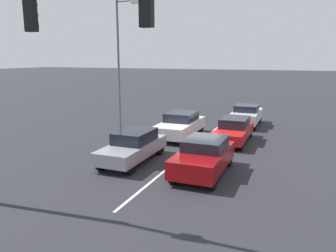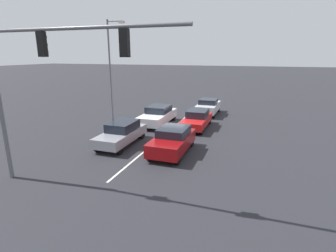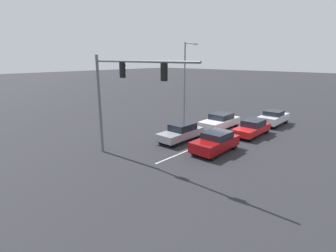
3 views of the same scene
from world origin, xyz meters
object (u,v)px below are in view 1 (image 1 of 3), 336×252
(car_silver_leftlane_third, at_px, (246,115))
(street_lamp_right_shoulder, at_px, (120,61))
(car_red_leftlane_second, at_px, (234,130))
(traffic_signal_gantry, at_px, (26,51))
(car_maroon_leftlane_front, at_px, (204,156))
(car_white_midlane_second, at_px, (180,125))
(car_gray_midlane_front, at_px, (133,146))

(car_silver_leftlane_third, bearing_deg, street_lamp_right_shoulder, 41.94)
(car_red_leftlane_second, relative_size, traffic_signal_gantry, 0.50)
(car_silver_leftlane_third, bearing_deg, car_maroon_leftlane_front, 89.52)
(car_maroon_leftlane_front, bearing_deg, street_lamp_right_shoulder, -35.71)
(car_white_midlane_second, distance_m, street_lamp_right_shoulder, 5.44)
(street_lamp_right_shoulder, bearing_deg, car_maroon_leftlane_front, 144.29)
(car_maroon_leftlane_front, xyz_separation_m, street_lamp_right_shoulder, (6.81, -4.90, 3.96))
(car_gray_midlane_front, height_order, street_lamp_right_shoulder, street_lamp_right_shoulder)
(car_gray_midlane_front, bearing_deg, traffic_signal_gantry, 88.03)
(car_white_midlane_second, distance_m, car_silver_leftlane_third, 6.12)
(car_red_leftlane_second, height_order, car_silver_leftlane_third, car_silver_leftlane_third)
(car_white_midlane_second, height_order, car_silver_leftlane_third, car_white_midlane_second)
(car_white_midlane_second, bearing_deg, street_lamp_right_shoulder, 16.56)
(car_red_leftlane_second, bearing_deg, street_lamp_right_shoulder, 8.39)
(car_maroon_leftlane_front, height_order, car_silver_leftlane_third, car_silver_leftlane_third)
(car_maroon_leftlane_front, bearing_deg, car_silver_leftlane_third, -90.48)
(car_white_midlane_second, distance_m, traffic_signal_gantry, 12.41)
(car_gray_midlane_front, distance_m, traffic_signal_gantry, 7.42)
(car_white_midlane_second, xyz_separation_m, car_silver_leftlane_third, (-3.33, -5.14, 0.02))
(car_maroon_leftlane_front, distance_m, car_silver_leftlane_third, 11.10)
(car_maroon_leftlane_front, xyz_separation_m, car_red_leftlane_second, (-0.15, -5.92, -0.05))
(car_gray_midlane_front, bearing_deg, car_maroon_leftlane_front, 174.29)
(traffic_signal_gantry, xyz_separation_m, street_lamp_right_shoulder, (2.99, -10.54, -0.38))
(car_gray_midlane_front, relative_size, traffic_signal_gantry, 0.50)
(car_maroon_leftlane_front, height_order, car_red_leftlane_second, car_maroon_leftlane_front)
(car_silver_leftlane_third, bearing_deg, car_red_leftlane_second, 90.60)
(traffic_signal_gantry, bearing_deg, street_lamp_right_shoulder, -74.17)
(traffic_signal_gantry, bearing_deg, car_white_midlane_second, -92.90)
(traffic_signal_gantry, relative_size, street_lamp_right_shoulder, 1.06)
(car_gray_midlane_front, xyz_separation_m, car_silver_leftlane_third, (-3.71, -10.74, 0.03))
(street_lamp_right_shoulder, bearing_deg, car_white_midlane_second, -163.44)
(car_maroon_leftlane_front, relative_size, car_silver_leftlane_third, 0.97)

